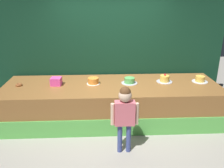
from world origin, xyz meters
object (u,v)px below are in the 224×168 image
object	(u,v)px
donut	(19,85)
cake_center_left	(129,81)
child_figure	(125,111)
cake_far_right	(200,79)
cake_far_left	(93,81)
pink_box	(56,81)
cake_center_right	(165,79)

from	to	relation	value
donut	cake_center_left	world-z (taller)	cake_center_left
child_figure	cake_far_right	bearing A→B (deg)	35.93
donut	cake_far_left	world-z (taller)	cake_far_left
pink_box	donut	bearing A→B (deg)	-179.25
donut	cake_far_right	xyz separation A→B (m)	(3.70, 0.06, 0.03)
child_figure	donut	world-z (taller)	child_figure
donut	cake_far_right	world-z (taller)	cake_far_right
pink_box	cake_far_right	xyz separation A→B (m)	(2.96, 0.05, -0.02)
cake_far_right	donut	bearing A→B (deg)	-179.09
pink_box	cake_center_right	bearing A→B (deg)	2.11
cake_center_left	cake_far_right	bearing A→B (deg)	0.58
pink_box	cake_center_left	xyz separation A→B (m)	(1.48, 0.03, -0.03)
cake_far_left	cake_center_right	size ratio (longest dim) A/B	0.81
pink_box	donut	world-z (taller)	pink_box
donut	cake_far_left	bearing A→B (deg)	1.58
cake_far_left	cake_far_right	xyz separation A→B (m)	(2.22, 0.02, -0.01)
cake_far_left	cake_center_right	world-z (taller)	cake_center_right
pink_box	child_figure	bearing A→B (deg)	-43.12
pink_box	cake_far_left	size ratio (longest dim) A/B	0.77
donut	cake_far_right	bearing A→B (deg)	0.91
cake_far_right	cake_center_left	bearing A→B (deg)	-179.42
cake_far_left	donut	bearing A→B (deg)	-178.42
cake_far_left	cake_center_left	distance (m)	0.74
cake_center_right	cake_far_right	size ratio (longest dim) A/B	1.02
cake_center_right	cake_center_left	bearing A→B (deg)	-176.28
cake_center_right	cake_far_right	xyz separation A→B (m)	(0.74, -0.03, -0.01)
cake_far_left	cake_center_left	world-z (taller)	cake_far_left
cake_center_left	cake_far_right	distance (m)	1.48
cake_far_right	pink_box	bearing A→B (deg)	-179.06
child_figure	cake_far_left	xyz separation A→B (m)	(-0.52, 1.21, 0.08)
child_figure	cake_far_left	distance (m)	1.32
cake_center_left	cake_far_right	world-z (taller)	cake_far_right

